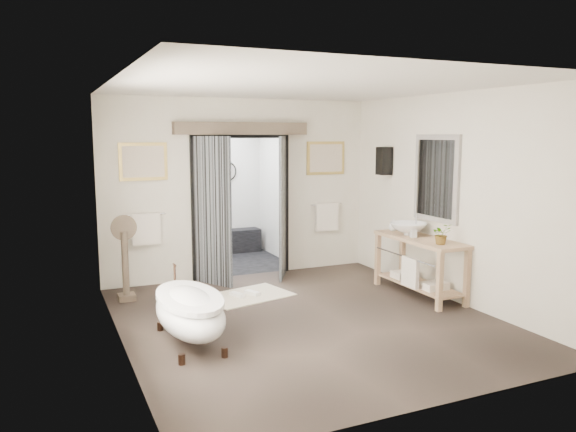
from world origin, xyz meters
The scene contains 13 objects.
ground_plane centered at (0.00, 0.00, 0.00)m, with size 5.00×5.00×0.00m, color #4B3D35.
room_shell centered at (-0.04, -0.12, 1.86)m, with size 4.52×5.02×2.91m.
shower_room centered at (0.00, 3.99, 0.91)m, with size 2.22×2.01×2.51m.
back_wall_dressing centered at (0.00, 2.32, 1.56)m, with size 3.82×0.76×2.52m.
clawfoot_tub centered at (-1.55, -0.18, 0.37)m, with size 0.69×1.55×0.76m.
vanity centered at (1.95, 0.33, 0.51)m, with size 0.57×1.60×0.85m.
pedestal_mirror centered at (-1.96, 1.82, 0.52)m, with size 0.36×0.23×1.22m.
rug centered at (-0.33, 1.30, 0.01)m, with size 1.20×0.80×0.01m, color beige.
slippers centered at (-0.37, 1.31, 0.04)m, with size 0.42×0.27×0.05m.
basin centered at (1.94, 0.60, 0.94)m, with size 0.54×0.54×0.19m, color white.
plant centered at (1.93, -0.17, 0.99)m, with size 0.26×0.22×0.28m, color gray.
soap_bottle_a centered at (1.89, 0.40, 0.94)m, with size 0.08×0.08×0.18m, color gray.
soap_bottle_b centered at (1.95, 0.98, 0.94)m, with size 0.14×0.14×0.18m, color gray.
Camera 1 is at (-3.00, -6.14, 2.33)m, focal length 35.00 mm.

